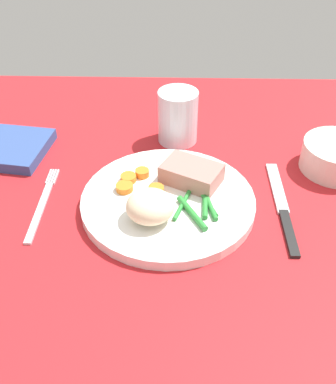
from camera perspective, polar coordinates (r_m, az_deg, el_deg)
dining_table at (r=65.34cm, az=2.45°, el=-3.18°), size 120.00×90.00×2.00cm
dinner_plate at (r=65.08cm, az=0.00°, el=-1.23°), size 25.20×25.20×1.60cm
meat_portion at (r=66.84cm, az=3.01°, el=2.37°), size 10.10×8.85×2.83cm
mashed_potatoes at (r=59.83cm, az=-2.29°, el=-1.86°), size 6.54×6.24×4.23cm
carrot_slices at (r=66.66cm, az=-3.93°, el=1.23°), size 7.10×6.28×1.07cm
green_beans at (r=62.92cm, az=3.95°, el=-1.61°), size 6.33×10.33×0.87cm
fork at (r=68.18cm, az=-15.70°, el=-1.45°), size 1.44×16.60×0.40cm
knife at (r=67.01cm, az=14.35°, el=-1.98°), size 1.70×20.50×0.64cm
water_glass at (r=78.19cm, az=1.25°, el=9.12°), size 6.85×6.85×9.19cm
napkin at (r=80.45cm, az=-18.98°, el=5.28°), size 12.19×13.10×1.85cm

